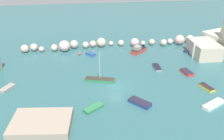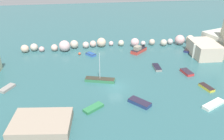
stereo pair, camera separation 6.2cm
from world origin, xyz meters
TOP-DOWN VIEW (x-y plane):
  - cove_water at (0.00, 0.00)m, footprint 160.00×160.00m
  - rock_breakwater at (2.02, 20.44)m, footprint 46.02×4.46m
  - stone_dock at (-12.51, -10.30)m, footprint 9.19×7.10m
  - channel_buoy at (-6.51, 16.49)m, footprint 0.63×0.63m
  - moored_boat_0 at (-4.68, -6.74)m, footprint 3.60×3.14m
  - moored_boat_1 at (-3.75, 15.80)m, footprint 2.64×2.80m
  - moored_boat_2 at (16.75, -3.13)m, footprint 2.03×3.31m
  - moored_boat_3 at (-2.77, 2.40)m, footprint 6.05×3.01m
  - moored_boat_4 at (21.18, 15.34)m, footprint 3.31×3.48m
  - moored_boat_5 at (8.30, 16.20)m, footprint 4.70×4.58m
  - moored_boat_6 at (15.63, 3.32)m, footprint 2.03×3.28m
  - moored_boat_7 at (-20.16, 1.73)m, footprint 2.70×3.34m
  - moored_boat_8 at (15.21, -8.52)m, footprint 4.59×3.25m
  - moored_boat_9 at (3.13, -6.34)m, footprint 3.76×3.93m
  - moored_boat_10 at (10.10, 6.44)m, footprint 1.44×3.50m

SIDE VIEW (x-z plane):
  - cove_water at x=0.00m, z-range 0.00..0.00m
  - moored_boat_0 at x=-4.68m, z-range 0.00..0.48m
  - moored_boat_7 at x=-20.16m, z-range 0.00..0.49m
  - moored_boat_10 at x=10.10m, z-range 0.00..0.52m
  - moored_boat_8 at x=15.21m, z-range 0.00..0.53m
  - moored_boat_4 at x=21.18m, z-range 0.00..0.54m
  - moored_boat_2 at x=16.75m, z-range 0.00..0.54m
  - moored_boat_6 at x=15.63m, z-range 0.00..0.58m
  - moored_boat_1 at x=-3.75m, z-range 0.01..0.57m
  - moored_boat_9 at x=3.13m, z-range 0.00..0.63m
  - channel_buoy at x=-6.51m, z-range 0.00..0.63m
  - moored_boat_3 at x=-2.77m, z-range -2.65..3.36m
  - moored_boat_5 at x=8.30m, z-range -0.26..1.50m
  - stone_dock at x=-12.51m, z-range 0.00..1.40m
  - rock_breakwater at x=2.02m, z-range -0.30..2.49m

